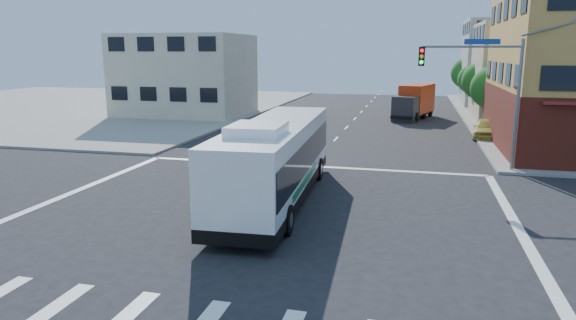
# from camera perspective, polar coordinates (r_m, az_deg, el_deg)

# --- Properties ---
(ground) EXTENTS (120.00, 120.00, 0.00)m
(ground) POSITION_cam_1_polar(r_m,az_deg,el_deg) (20.09, -3.01, -6.49)
(ground) COLOR black
(ground) RESTS_ON ground
(sidewalk_nw) EXTENTS (50.00, 50.00, 0.15)m
(sidewalk_nw) POSITION_cam_1_polar(r_m,az_deg,el_deg) (67.24, -23.38, 5.64)
(sidewalk_nw) COLOR gray
(sidewalk_nw) RESTS_ON ground
(building_east_near) EXTENTS (12.06, 10.06, 9.00)m
(building_east_near) POSITION_cam_1_polar(r_m,az_deg,el_deg) (53.45, 26.59, 8.75)
(building_east_near) COLOR #C0B592
(building_east_near) RESTS_ON ground
(building_east_far) EXTENTS (12.06, 10.06, 10.00)m
(building_east_far) POSITION_cam_1_polar(r_m,az_deg,el_deg) (67.17, 24.10, 9.81)
(building_east_far) COLOR #A7A8A2
(building_east_far) RESTS_ON ground
(building_west) EXTENTS (12.06, 10.06, 8.00)m
(building_west) POSITION_cam_1_polar(r_m,az_deg,el_deg) (53.30, -11.31, 9.22)
(building_west) COLOR beige
(building_west) RESTS_ON ground
(signal_mast_ne) EXTENTS (7.91, 1.13, 8.07)m
(signal_mast_ne) POSITION_cam_1_polar(r_m,az_deg,el_deg) (29.07, 21.05, 8.48)
(signal_mast_ne) COLOR slate
(signal_mast_ne) RESTS_ON ground
(street_tree_a) EXTENTS (3.60, 3.60, 5.53)m
(street_tree_a) POSITION_cam_1_polar(r_m,az_deg,el_deg) (46.65, 21.91, 7.72)
(street_tree_a) COLOR #342313
(street_tree_a) RESTS_ON ground
(street_tree_b) EXTENTS (3.80, 3.80, 5.79)m
(street_tree_b) POSITION_cam_1_polar(r_m,az_deg,el_deg) (54.56, 20.82, 8.47)
(street_tree_b) COLOR #342313
(street_tree_b) RESTS_ON ground
(street_tree_c) EXTENTS (3.40, 3.40, 5.29)m
(street_tree_c) POSITION_cam_1_polar(r_m,az_deg,el_deg) (62.52, 19.98, 8.62)
(street_tree_c) COLOR #342313
(street_tree_c) RESTS_ON ground
(street_tree_d) EXTENTS (4.00, 4.00, 6.03)m
(street_tree_d) POSITION_cam_1_polar(r_m,az_deg,el_deg) (70.46, 19.36, 9.30)
(street_tree_d) COLOR #342313
(street_tree_d) RESTS_ON ground
(transit_bus) EXTENTS (3.38, 12.92, 3.79)m
(transit_bus) POSITION_cam_1_polar(r_m,az_deg,el_deg) (21.89, -1.32, 0.10)
(transit_bus) COLOR black
(transit_bus) RESTS_ON ground
(box_truck) EXTENTS (4.03, 7.45, 3.22)m
(box_truck) POSITION_cam_1_polar(r_m,az_deg,el_deg) (50.92, 13.83, 6.23)
(box_truck) COLOR #232327
(box_truck) RESTS_ON ground
(parked_car) EXTENTS (2.37, 4.53, 1.47)m
(parked_car) POSITION_cam_1_polar(r_m,az_deg,el_deg) (41.01, 21.17, 3.29)
(parked_car) COLOR #DEC750
(parked_car) RESTS_ON ground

